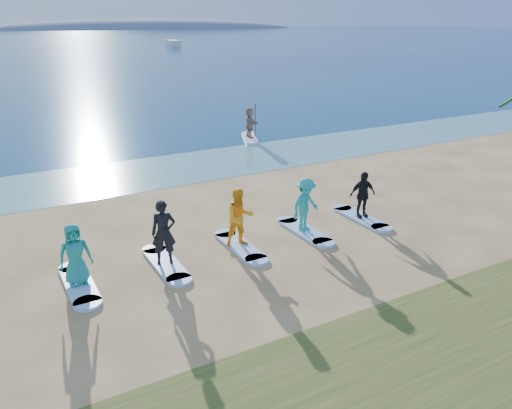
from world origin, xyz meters
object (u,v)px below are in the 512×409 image
student_2 (240,218)px  surfboard_2 (240,246)px  paddleboarder (250,122)px  boat_offshore_b (173,47)px  surfboard_3 (304,231)px  student_3 (305,205)px  paddleboard (250,138)px  surfboard_1 (166,264)px  surfboard_0 (79,285)px  student_1 (164,233)px  student_0 (75,254)px  student_4 (363,195)px  surfboard_4 (361,218)px

student_2 → surfboard_2: bearing=97.5°
paddleboarder → boat_offshore_b: (29.95, 92.94, -0.97)m
surfboard_3 → student_3: (0.00, -0.00, 0.92)m
paddleboard → surfboard_1: paddleboard is taller
surfboard_0 → surfboard_1: (2.38, 0.00, 0.00)m
surfboard_0 → paddleboard: bearing=46.5°
student_2 → student_3: 2.38m
surfboard_1 → student_1: 0.97m
student_0 → student_2: 4.75m
surfboard_0 → surfboard_1: 2.38m
surfboard_3 → student_0: bearing=-180.0°
student_4 → surfboard_3: bearing=-169.2°
boat_offshore_b → surfboard_1: (-39.54, -105.54, 0.04)m
student_1 → student_2: student_1 is taller
student_3 → boat_offshore_b: bearing=55.4°
student_3 → surfboard_0: bearing=163.6°
paddleboard → paddleboarder: (0.00, 0.00, 0.91)m
boat_offshore_b → student_1: 112.71m
paddleboard → student_1: size_ratio=1.62×
paddleboard → paddleboarder: paddleboarder is taller
surfboard_3 → surfboard_1: bearing=180.0°
paddleboard → student_0: (-11.96, -12.60, 0.86)m
student_3 → student_1: bearing=163.6°
student_2 → student_4: bearing=7.5°
surfboard_2 → student_3: (2.38, -0.00, 0.92)m
surfboard_2 → student_0: bearing=-180.0°
surfboard_1 → paddleboard: bearing=52.7°
paddleboard → surfboard_2: bearing=-97.0°
surfboard_1 → surfboard_0: bearing=180.0°
surfboard_3 → surfboard_2: bearing=180.0°
student_3 → student_4: bearing=-16.4°
boat_offshore_b → student_4: 110.41m
surfboard_2 → student_2: bearing=-90.0°
boat_offshore_b → surfboard_2: size_ratio=2.43×
student_0 → student_3: student_3 is taller
surfboard_0 → student_1: (2.38, -0.00, 0.97)m
student_2 → surfboard_4: (4.75, 0.00, -0.95)m
surfboard_1 → boat_offshore_b: bearing=69.5°
boat_offshore_b → student_0: 113.56m
surfboard_3 → student_3: size_ratio=1.25×
surfboard_2 → surfboard_3: same height
surfboard_1 → student_4: (7.13, -0.00, 0.86)m
surfboard_0 → surfboard_4: same height
student_1 → student_4: 7.13m
paddleboard → paddleboarder: bearing=0.0°
surfboard_2 → surfboard_4: bearing=0.0°
paddleboarder → surfboard_0: paddleboarder is taller
paddleboarder → student_4: size_ratio=1.05×
boat_offshore_b → surfboard_4: bearing=-101.2°
surfboard_1 → surfboard_2: bearing=0.0°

